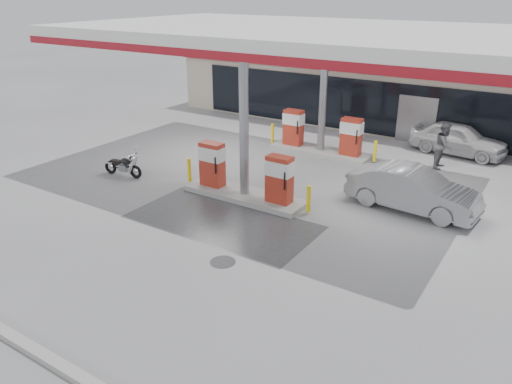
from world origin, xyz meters
TOP-DOWN VIEW (x-y plane):
  - ground at (0.00, 0.00)m, footprint 90.00×90.00m
  - wet_patch at (0.50, 0.00)m, footprint 6.00×3.00m
  - drain_cover at (2.00, -2.00)m, footprint 0.70×0.70m
  - kerb at (0.00, -7.00)m, footprint 28.00×0.25m
  - store_building at (0.01, 15.94)m, footprint 22.00×8.22m
  - canopy at (0.00, 5.00)m, footprint 16.00×10.02m
  - pump_island_near at (0.00, 2.00)m, footprint 5.14×1.30m
  - pump_island_far at (0.00, 8.00)m, footprint 5.14×1.30m
  - parked_motorcycle at (-5.18, 1.21)m, footprint 1.76×0.67m
  - sedan_white at (5.10, 11.20)m, footprint 4.27×2.16m
  - attendant at (5.00, 9.00)m, footprint 0.75×0.94m
  - hatchback_silver at (5.21, 4.20)m, footprint 4.40×1.83m
  - parked_car_left at (-4.50, 14.00)m, footprint 4.15×2.90m

SIDE VIEW (x-z plane):
  - ground at x=0.00m, z-range 0.00..0.00m
  - wet_patch at x=0.50m, z-range 0.00..0.00m
  - drain_cover at x=2.00m, z-range 0.00..0.01m
  - kerb at x=0.00m, z-range 0.00..0.15m
  - parked_motorcycle at x=-5.18m, z-range -0.05..0.85m
  - parked_car_left at x=-4.50m, z-range 0.00..1.12m
  - sedan_white at x=5.10m, z-range 0.00..1.39m
  - hatchback_silver at x=5.21m, z-range 0.00..1.41m
  - pump_island_near at x=0.00m, z-range -0.18..1.60m
  - pump_island_far at x=0.00m, z-range -0.18..1.60m
  - attendant at x=5.00m, z-range 0.00..1.89m
  - store_building at x=0.01m, z-range 0.01..4.01m
  - canopy at x=0.00m, z-range 2.51..8.02m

